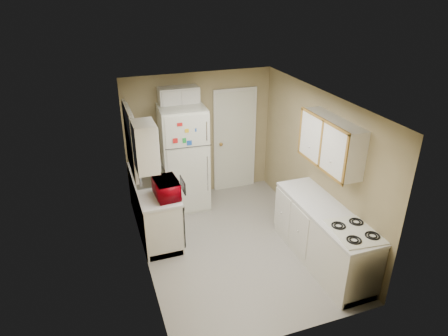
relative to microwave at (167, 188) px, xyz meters
name	(u,v)px	position (x,y,z in m)	size (l,w,h in m)	color
floor	(234,245)	(0.97, -0.34, -1.05)	(3.80, 3.80, 0.00)	#B1ACA4
ceiling	(236,100)	(0.97, -0.34, 1.35)	(3.80, 3.80, 0.00)	white
wall_left	(141,194)	(-0.43, -0.34, 0.15)	(3.80, 3.80, 0.00)	tan
wall_right	(317,165)	(2.37, -0.34, 0.15)	(3.80, 3.80, 0.00)	tan
wall_back	(200,136)	(0.97, 1.56, 0.15)	(2.80, 2.80, 0.00)	tan
wall_front	(297,254)	(0.97, -2.24, 0.15)	(2.80, 2.80, 0.00)	tan
left_counter	(154,205)	(-0.13, 0.56, -0.60)	(0.60, 1.80, 0.90)	silver
dishwasher	(180,218)	(0.16, -0.04, -0.56)	(0.03, 0.58, 0.72)	black
sink	(151,180)	(-0.13, 0.71, -0.19)	(0.54, 0.74, 0.16)	gray
microwave	(167,188)	(0.00, 0.00, 0.00)	(0.28, 0.50, 0.33)	#99000C
soap_bottle	(143,162)	(-0.18, 1.16, -0.05)	(0.08, 0.08, 0.19)	silver
window_blinds	(131,140)	(-0.39, 0.71, 0.55)	(0.10, 0.98, 1.08)	silver
upper_cabinet_left	(145,147)	(-0.28, -0.12, 0.75)	(0.30, 0.45, 0.70)	silver
refrigerator	(184,158)	(0.56, 1.18, -0.09)	(0.79, 0.77, 1.92)	silver
cabinet_over_fridge	(179,98)	(0.57, 1.41, 0.95)	(0.70, 0.30, 0.40)	silver
interior_door	(235,141)	(1.67, 1.52, -0.03)	(0.86, 0.06, 2.08)	silver
right_counter	(323,236)	(2.07, -1.14, -0.60)	(0.60, 2.00, 0.90)	silver
stove	(350,261)	(2.12, -1.74, -0.63)	(0.57, 0.70, 0.85)	silver
upper_cabinet_right	(331,143)	(2.22, -0.84, 0.75)	(0.30, 1.20, 0.70)	silver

